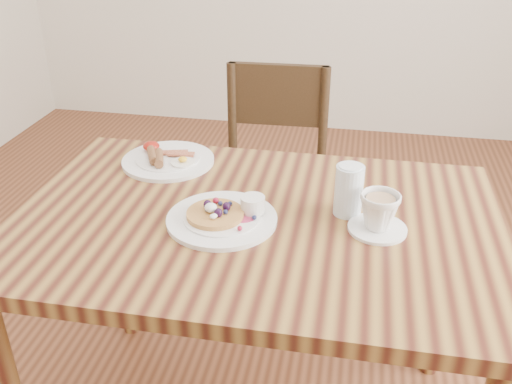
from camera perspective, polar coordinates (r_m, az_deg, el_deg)
dining_table at (r=1.46m, az=-0.00°, el=-5.83°), size 1.20×0.80×0.75m
chair_far at (r=2.21m, az=1.67°, el=1.98°), size 0.43×0.43×0.88m
pancake_plate at (r=1.39m, az=-3.24°, el=-2.43°), size 0.27×0.27×0.06m
breakfast_plate at (r=1.70m, az=-8.92°, el=3.28°), size 0.27×0.27×0.04m
teacup_saucer at (r=1.36m, az=12.20°, el=-2.14°), size 0.14×0.14×0.10m
water_glass at (r=1.41m, az=9.26°, el=0.16°), size 0.07×0.07×0.13m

